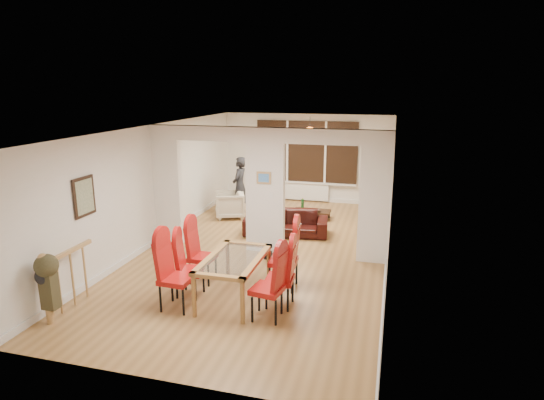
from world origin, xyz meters
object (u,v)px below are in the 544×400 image
at_px(coffee_table, 312,214).
at_px(bottle, 303,204).
at_px(dining_chair_lb, 190,266).
at_px(television, 366,210).
at_px(dining_chair_ra, 267,284).
at_px(dining_chair_lc, 202,253).
at_px(dining_chair_rc, 283,256).
at_px(bowl, 316,211).
at_px(dining_table, 234,278).
at_px(dining_chair_rb, 280,274).
at_px(dining_chair_la, 176,274).
at_px(person, 240,186).
at_px(sofa, 286,222).
at_px(armchair, 230,205).

bearing_deg(coffee_table, bottle, -177.44).
distance_m(dining_chair_lb, television, 5.77).
bearing_deg(television, dining_chair_ra, 150.28).
bearing_deg(dining_chair_lc, dining_chair_ra, -31.92).
distance_m(dining_chair_rc, bottle, 4.31).
height_order(dining_chair_lc, bottle, dining_chair_lc).
xyz_separation_m(television, coffee_table, (-1.40, -0.19, -0.15)).
height_order(dining_chair_ra, bowl, dining_chair_ra).
relative_size(dining_table, dining_chair_rb, 1.45).
height_order(dining_table, dining_chair_la, dining_chair_la).
distance_m(dining_chair_lb, person, 4.96).
distance_m(sofa, bowl, 1.42).
distance_m(dining_table, bottle, 4.90).
xyz_separation_m(armchair, coffee_table, (2.12, 0.46, -0.23)).
distance_m(dining_table, dining_chair_rb, 0.79).
relative_size(dining_chair_la, dining_chair_lc, 1.08).
bearing_deg(dining_chair_lc, armchair, 105.24).
relative_size(television, bowl, 4.02).
distance_m(dining_chair_lb, sofa, 3.63).
bearing_deg(dining_table, television, 70.59).
bearing_deg(dining_chair_rc, coffee_table, 90.13).
distance_m(dining_chair_lb, armchair, 4.63).
bearing_deg(bottle, coffee_table, 2.56).
relative_size(dining_chair_lc, armchair, 1.43).
relative_size(dining_table, bowl, 6.79).
bearing_deg(sofa, dining_chair_lc, -112.95).
bearing_deg(dining_chair_lc, dining_chair_la, -87.33).
xyz_separation_m(dining_chair_rc, armchair, (-2.39, 3.83, -0.24)).
bearing_deg(bowl, dining_chair_rc, -88.16).
height_order(sofa, television, sofa).
xyz_separation_m(person, bottle, (1.71, 0.08, -0.41)).
height_order(dining_chair_rc, bottle, dining_chair_rc).
bearing_deg(dining_chair_rb, bowl, 90.02).
bearing_deg(dining_chair_lb, dining_chair_la, -101.17).
distance_m(sofa, bottle, 1.44).
height_order(dining_table, sofa, dining_table).
xyz_separation_m(dining_chair_ra, television, (1.11, 5.58, -0.29)).
height_order(dining_chair_rc, bowl, dining_chair_rc).
bearing_deg(dining_chair_rb, dining_chair_lc, 158.18).
distance_m(dining_chair_ra, person, 5.75).
bearing_deg(dining_chair_lb, person, 88.36).
xyz_separation_m(dining_chair_lb, bottle, (0.90, 4.97, -0.14)).
bearing_deg(person, dining_chair_ra, 25.61).
relative_size(dining_chair_rb, person, 0.68).
bearing_deg(armchair, bowl, 76.49).
xyz_separation_m(dining_chair_rc, bowl, (-0.13, 4.18, -0.33)).
height_order(dining_chair_la, dining_chair_lb, dining_chair_la).
height_order(dining_chair_lc, armchair, dining_chair_lc).
xyz_separation_m(sofa, bowl, (0.50, 1.33, -0.04)).
xyz_separation_m(dining_chair_la, dining_chair_lc, (-0.02, 1.04, -0.04)).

